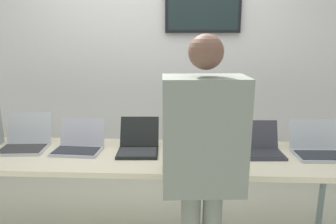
{
  "coord_description": "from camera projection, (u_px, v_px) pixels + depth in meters",
  "views": [
    {
      "loc": [
        0.32,
        -2.25,
        1.62
      ],
      "look_at": [
        0.2,
        0.2,
        1.02
      ],
      "focal_mm": 33.77,
      "sensor_mm": 36.0,
      "label": 1
    }
  ],
  "objects": [
    {
      "name": "laptop_station_2",
      "position": [
        138.0,
        144.0,
        2.45
      ],
      "size": [
        0.33,
        0.38,
        0.24
      ],
      "color": "black",
      "rests_on": "workbench"
    },
    {
      "name": "person",
      "position": [
        203.0,
        155.0,
        1.72
      ],
      "size": [
        0.46,
        0.61,
        1.63
      ],
      "color": "gray",
      "rests_on": "ground"
    },
    {
      "name": "laptop_station_0",
      "position": [
        25.0,
        141.0,
        2.52
      ],
      "size": [
        0.38,
        0.37,
        0.26
      ],
      "color": "#B2B6BA",
      "rests_on": "workbench"
    },
    {
      "name": "laptop_station_5",
      "position": [
        317.0,
        147.0,
        2.39
      ],
      "size": [
        0.37,
        0.34,
        0.24
      ],
      "color": "#ABB1B9",
      "rests_on": "workbench"
    },
    {
      "name": "laptop_station_3",
      "position": [
        198.0,
        144.0,
        2.44
      ],
      "size": [
        0.38,
        0.32,
        0.25
      ],
      "color": "#23232B",
      "rests_on": "workbench"
    },
    {
      "name": "laptop_station_1",
      "position": [
        79.0,
        144.0,
        2.47
      ],
      "size": [
        0.38,
        0.31,
        0.23
      ],
      "color": "#AEAEBA",
      "rests_on": "workbench"
    },
    {
      "name": "laptop_station_4",
      "position": [
        258.0,
        146.0,
        2.41
      ],
      "size": [
        0.36,
        0.32,
        0.23
      ],
      "color": "#36343E",
      "rests_on": "workbench"
    },
    {
      "name": "workbench",
      "position": [
        140.0,
        160.0,
        2.41
      ],
      "size": [
        3.21,
        0.7,
        0.74
      ],
      "color": "beige",
      "rests_on": "ground"
    },
    {
      "name": "back_wall",
      "position": [
        154.0,
        63.0,
        3.36
      ],
      "size": [
        8.0,
        0.11,
        2.65
      ],
      "color": "silver",
      "rests_on": "ground"
    }
  ]
}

